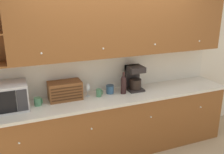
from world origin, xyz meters
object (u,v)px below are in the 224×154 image
object	(u,v)px
bread_box	(65,91)
wine_bottle	(123,84)
microwave	(4,97)
storage_canister	(110,89)
coffee_maker	(134,78)
mug_blue_second	(99,93)
wine_glass	(88,88)
mug	(38,101)

from	to	relation	value
bread_box	wine_bottle	bearing A→B (deg)	-7.00
microwave	storage_canister	xyz separation A→B (m)	(1.41, 0.04, -0.11)
microwave	coffee_maker	distance (m)	1.81
bread_box	coffee_maker	size ratio (longest dim) A/B	1.19
mug_blue_second	storage_canister	xyz separation A→B (m)	(0.19, 0.06, 0.01)
bread_box	wine_bottle	size ratio (longest dim) A/B	1.37
mug_blue_second	wine_bottle	bearing A→B (deg)	-3.81
bread_box	wine_bottle	world-z (taller)	wine_bottle
wine_glass	coffee_maker	xyz separation A→B (m)	(0.73, -0.00, 0.06)
microwave	wine_glass	bearing A→B (deg)	2.29
bread_box	wine_glass	bearing A→B (deg)	-3.69
microwave	coffee_maker	world-z (taller)	coffee_maker
microwave	mug_blue_second	distance (m)	1.23
mug	storage_canister	size ratio (longest dim) A/B	0.87
mug	microwave	bearing A→B (deg)	179.05
mug	mug_blue_second	distance (m)	0.84
microwave	bread_box	xyz separation A→B (m)	(0.76, 0.06, -0.04)
wine_bottle	coffee_maker	bearing A→B (deg)	20.38
mug_blue_second	coffee_maker	world-z (taller)	coffee_maker
microwave	mug_blue_second	xyz separation A→B (m)	(1.23, -0.01, -0.12)
microwave	wine_bottle	distance (m)	1.59
mug	mug_blue_second	world-z (taller)	mug_blue_second
storage_canister	coffee_maker	bearing A→B (deg)	-0.22
wine_glass	coffee_maker	bearing A→B (deg)	-0.15
microwave	storage_canister	world-z (taller)	microwave
mug	coffee_maker	size ratio (longest dim) A/B	0.28
mug_blue_second	coffee_maker	distance (m)	0.60
bread_box	coffee_maker	bearing A→B (deg)	-1.22
mug	wine_bottle	world-z (taller)	wine_bottle
mug_blue_second	wine_glass	bearing A→B (deg)	159.02
wine_bottle	coffee_maker	world-z (taller)	coffee_maker
microwave	wine_glass	world-z (taller)	microwave
wine_bottle	coffee_maker	xyz separation A→B (m)	(0.21, 0.08, 0.04)
bread_box	wine_bottle	xyz separation A→B (m)	(0.83, -0.10, 0.02)
mug	wine_glass	xyz separation A→B (m)	(0.69, 0.05, 0.08)
mug	coffee_maker	world-z (taller)	coffee_maker
mug_blue_second	mug	bearing A→B (deg)	179.47
bread_box	wine_glass	size ratio (longest dim) A/B	2.29
mug	wine_bottle	bearing A→B (deg)	-1.53
storage_canister	coffee_maker	size ratio (longest dim) A/B	0.32
coffee_maker	bread_box	bearing A→B (deg)	178.78
storage_canister	mug	bearing A→B (deg)	-177.26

